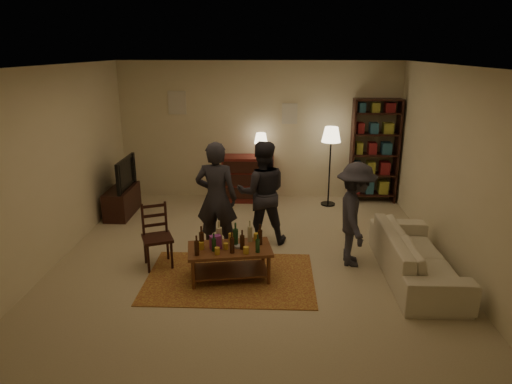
# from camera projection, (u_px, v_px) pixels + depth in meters

# --- Properties ---
(floor) EXTENTS (6.00, 6.00, 0.00)m
(floor) POSITION_uv_depth(u_px,v_px,m) (251.00, 260.00, 6.57)
(floor) COLOR #C6B793
(floor) RESTS_ON ground
(room_shell) EXTENTS (6.00, 6.00, 6.00)m
(room_shell) POSITION_uv_depth(u_px,v_px,m) (226.00, 107.00, 8.89)
(room_shell) COLOR beige
(room_shell) RESTS_ON ground
(rug) EXTENTS (2.20, 1.50, 0.01)m
(rug) POSITION_uv_depth(u_px,v_px,m) (230.00, 278.00, 6.04)
(rug) COLOR maroon
(rug) RESTS_ON ground
(coffee_table) EXTENTS (1.16, 0.76, 0.78)m
(coffee_table) POSITION_uv_depth(u_px,v_px,m) (229.00, 251.00, 5.93)
(coffee_table) COLOR brown
(coffee_table) RESTS_ON ground
(dining_chair) EXTENTS (0.51, 0.51, 0.90)m
(dining_chair) POSITION_uv_depth(u_px,v_px,m) (156.00, 233.00, 6.29)
(dining_chair) COLOR black
(dining_chair) RESTS_ON ground
(tv_stand) EXTENTS (0.40, 1.00, 1.06)m
(tv_stand) POSITION_uv_depth(u_px,v_px,m) (122.00, 194.00, 8.26)
(tv_stand) COLOR black
(tv_stand) RESTS_ON ground
(dresser) EXTENTS (1.00, 0.50, 1.36)m
(dresser) POSITION_uv_depth(u_px,v_px,m) (249.00, 177.00, 9.02)
(dresser) COLOR maroon
(dresser) RESTS_ON ground
(bookshelf) EXTENTS (0.90, 0.34, 2.02)m
(bookshelf) POSITION_uv_depth(u_px,v_px,m) (374.00, 150.00, 8.82)
(bookshelf) COLOR black
(bookshelf) RESTS_ON ground
(floor_lamp) EXTENTS (0.36, 0.36, 1.52)m
(floor_lamp) POSITION_uv_depth(u_px,v_px,m) (331.00, 140.00, 8.51)
(floor_lamp) COLOR black
(floor_lamp) RESTS_ON ground
(sofa) EXTENTS (0.81, 2.08, 0.61)m
(sofa) POSITION_uv_depth(u_px,v_px,m) (416.00, 255.00, 6.01)
(sofa) COLOR beige
(sofa) RESTS_ON ground
(person_left) EXTENTS (0.65, 0.46, 1.67)m
(person_left) POSITION_uv_depth(u_px,v_px,m) (216.00, 198.00, 6.61)
(person_left) COLOR #232229
(person_left) RESTS_ON ground
(person_right) EXTENTS (0.83, 0.67, 1.61)m
(person_right) POSITION_uv_depth(u_px,v_px,m) (262.00, 193.00, 6.97)
(person_right) COLOR #222128
(person_right) RESTS_ON ground
(person_by_sofa) EXTENTS (0.60, 0.98, 1.46)m
(person_by_sofa) POSITION_uv_depth(u_px,v_px,m) (355.00, 215.00, 6.25)
(person_by_sofa) COLOR #2B2A32
(person_by_sofa) RESTS_ON ground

